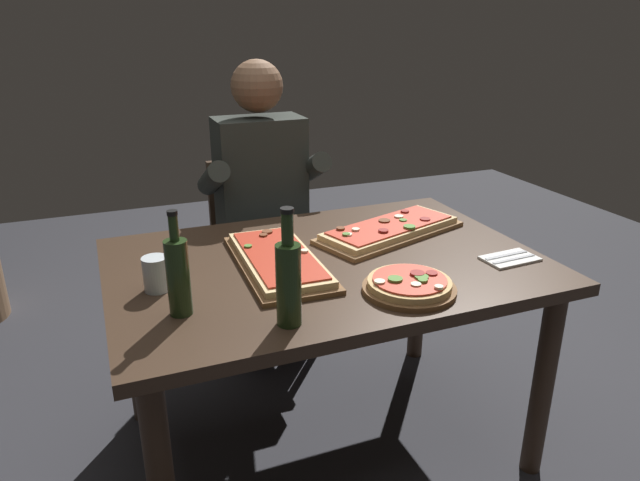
{
  "coord_description": "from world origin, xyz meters",
  "views": [
    {
      "loc": [
        -0.67,
        -1.63,
        1.49
      ],
      "look_at": [
        0.0,
        0.05,
        0.79
      ],
      "focal_mm": 32.55,
      "sensor_mm": 36.0,
      "label": 1
    }
  ],
  "objects": [
    {
      "name": "dining_table",
      "position": [
        0.0,
        0.0,
        0.64
      ],
      "size": [
        1.4,
        0.96,
        0.74
      ],
      "color": "#3D2B1E",
      "rests_on": "ground_plane"
    },
    {
      "name": "oil_bottle_amber",
      "position": [
        -0.25,
        -0.36,
        0.87
      ],
      "size": [
        0.07,
        0.07,
        0.32
      ],
      "color": "#233819",
      "rests_on": "dining_table"
    },
    {
      "name": "pizza_round_far",
      "position": [
        0.14,
        -0.31,
        0.76
      ],
      "size": [
        0.28,
        0.28,
        0.05
      ],
      "color": "brown",
      "rests_on": "dining_table"
    },
    {
      "name": "wine_bottle_dark",
      "position": [
        -0.5,
        -0.2,
        0.85
      ],
      "size": [
        0.06,
        0.06,
        0.29
      ],
      "color": "#233819",
      "rests_on": "dining_table"
    },
    {
      "name": "tumbler_near_camera",
      "position": [
        -0.55,
        -0.03,
        0.79
      ],
      "size": [
        0.08,
        0.08,
        0.1
      ],
      "color": "silver",
      "rests_on": "dining_table"
    },
    {
      "name": "ground_plane",
      "position": [
        0.0,
        0.0,
        0.0
      ],
      "size": [
        6.4,
        6.4,
        0.0
      ],
      "primitive_type": "plane",
      "color": "#2D2D33"
    },
    {
      "name": "diner_chair",
      "position": [
        0.01,
        0.86,
        0.49
      ],
      "size": [
        0.44,
        0.44,
        0.87
      ],
      "color": "#3D2B1E",
      "rests_on": "ground_plane"
    },
    {
      "name": "napkin_cutlery_set",
      "position": [
        0.57,
        -0.23,
        0.74
      ],
      "size": [
        0.19,
        0.12,
        0.01
      ],
      "color": "white",
      "rests_on": "dining_table"
    },
    {
      "name": "pizza_rectangular_left",
      "position": [
        -0.16,
        0.01,
        0.76
      ],
      "size": [
        0.27,
        0.55,
        0.05
      ],
      "color": "brown",
      "rests_on": "dining_table"
    },
    {
      "name": "seated_diner",
      "position": [
        0.01,
        0.74,
        0.74
      ],
      "size": [
        0.53,
        0.41,
        1.33
      ],
      "color": "#23232D",
      "rests_on": "ground_plane"
    },
    {
      "name": "pizza_rectangular_front",
      "position": [
        0.31,
        0.13,
        0.76
      ],
      "size": [
        0.61,
        0.4,
        0.05
      ],
      "color": "olive",
      "rests_on": "dining_table"
    }
  ]
}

